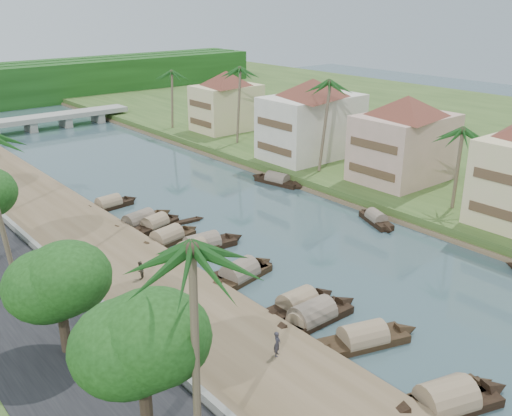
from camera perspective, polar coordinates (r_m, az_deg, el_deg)
ground at (r=46.74m, az=13.09°, el=-7.25°), size 220.00×220.00×0.00m
left_bank at (r=52.13m, az=-16.27°, el=-4.06°), size 10.00×180.00×0.80m
right_bank at (r=71.94m, az=9.95°, el=3.42°), size 16.00×180.00×1.20m
retaining_wall at (r=50.47m, az=-20.72°, el=-4.25°), size 0.40×180.00×1.10m
far_right_fill at (r=102.21m, az=23.80°, el=7.03°), size 60.00×220.00×1.15m
bridge at (r=103.93m, az=-20.11°, el=8.37°), size 28.00×4.00×2.40m
building_mid at (r=67.72m, az=14.64°, el=6.85°), size 14.11×14.11×9.70m
building_far at (r=75.77m, az=5.60°, el=9.01°), size 15.59×15.59×10.20m
building_distant at (r=91.42m, az=-2.97°, el=10.72°), size 12.62×12.62×9.20m
sampan_0 at (r=35.10m, az=18.39°, el=-17.32°), size 7.36×3.36×1.95m
sampan_1 at (r=34.59m, az=18.47°, el=-17.93°), size 8.92×4.69×2.55m
sampan_2 at (r=38.52m, az=10.63°, el=-12.78°), size 8.70×4.36×2.26m
sampan_3 at (r=40.39m, az=5.65°, el=-10.80°), size 8.89×2.15×2.37m
sampan_4 at (r=40.01m, az=4.75°, el=-11.12°), size 6.44×2.65×1.85m
sampan_5 at (r=41.64m, az=4.18°, el=-9.71°), size 7.52×2.15×2.38m
sampan_6 at (r=45.78m, az=-1.64°, el=-6.70°), size 8.39×3.36×2.42m
sampan_7 at (r=46.49m, az=-1.50°, el=-6.28°), size 6.34×2.24×1.73m
sampan_8 at (r=50.24m, az=-6.40°, el=-4.25°), size 6.73×2.04×2.09m
sampan_9 at (r=51.15m, az=-5.40°, el=-3.75°), size 8.93×2.49×2.23m
sampan_10 at (r=52.98m, az=-8.88°, el=-3.03°), size 8.07×3.16×2.18m
sampan_11 at (r=56.30m, az=-10.04°, el=-1.66°), size 7.03×3.13×2.01m
sampan_12 at (r=57.38m, az=-11.63°, el=-1.34°), size 8.91×3.36×2.10m
sampan_13 at (r=62.73m, az=-14.50°, el=0.32°), size 7.28×2.11×2.00m
sampan_15 at (r=58.02m, az=11.92°, el=-1.12°), size 3.66×6.48×1.80m
sampan_16 at (r=68.78m, az=2.16°, el=2.76°), size 3.14×8.23×2.01m
canoe_1 at (r=41.16m, az=6.78°, el=-10.72°), size 5.28×0.87×0.85m
canoe_2 at (r=57.27m, az=-7.39°, el=-1.45°), size 5.01×1.30×0.72m
palm_1 at (r=58.85m, az=19.91°, el=7.19°), size 3.20×3.20×9.54m
palm_2 at (r=68.08m, az=6.83°, el=12.16°), size 3.20×3.20×12.23m
palm_3 at (r=81.88m, az=-1.89°, el=13.60°), size 3.20×3.20×12.14m
palm_4 at (r=22.15m, az=-6.61°, el=-4.62°), size 3.20×3.20×12.40m
palm_7 at (r=92.98m, az=-8.58°, el=13.21°), size 3.20×3.20×10.47m
tree_1 at (r=26.28m, az=-11.44°, el=-13.09°), size 5.19×5.19×7.79m
tree_2 at (r=34.68m, az=-19.19°, el=-7.03°), size 5.08×5.08×6.73m
tree_6 at (r=81.96m, az=6.20°, el=9.66°), size 5.03×5.03×7.05m
person_near at (r=35.35m, az=2.13°, el=-13.41°), size 0.71×0.67×1.63m
person_far at (r=44.95m, az=-11.52°, el=-6.11°), size 0.88×0.88×1.43m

